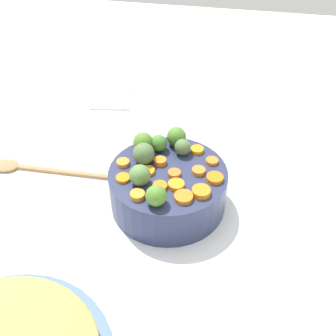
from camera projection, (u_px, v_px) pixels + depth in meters
The scene contains 25 objects.
tabletop at pixel (157, 192), 0.86m from camera, with size 2.40×2.40×0.02m, color white.
serving_bowl_carrots at pixel (168, 188), 0.80m from camera, with size 0.23×0.23×0.09m, color navy.
carrot_slice_0 at pixel (174, 173), 0.76m from camera, with size 0.02×0.02×0.01m, color orange.
carrot_slice_1 at pixel (160, 161), 0.78m from camera, with size 0.02×0.02×0.01m, color orange.
carrot_slice_2 at pixel (123, 178), 0.75m from camera, with size 0.03×0.03×0.01m, color orange.
carrot_slice_3 at pixel (201, 192), 0.72m from camera, with size 0.03×0.03×0.01m, color orange.
carrot_slice_4 at pixel (148, 171), 0.76m from camera, with size 0.03×0.03×0.01m, color orange.
carrot_slice_5 at pixel (160, 186), 0.73m from camera, with size 0.03×0.03×0.01m, color orange.
carrot_slice_6 at pixel (176, 185), 0.73m from camera, with size 0.03×0.03×0.01m, color orange.
carrot_slice_7 at pixel (184, 197), 0.71m from camera, with size 0.03×0.03×0.01m, color orange.
carrot_slice_8 at pixel (215, 178), 0.75m from camera, with size 0.03×0.03×0.01m, color orange.
carrot_slice_9 at pixel (137, 195), 0.71m from camera, with size 0.03×0.03×0.01m, color orange.
carrot_slice_10 at pixel (199, 171), 0.76m from camera, with size 0.03×0.03×0.01m, color orange.
carrot_slice_11 at pixel (197, 150), 0.82m from camera, with size 0.03×0.03×0.01m, color orange.
carrot_slice_12 at pixel (212, 161), 0.79m from camera, with size 0.02×0.02×0.01m, color orange.
carrot_slice_13 at pixel (123, 163), 0.78m from camera, with size 0.03×0.03×0.01m, color orange.
brussels_sprout_0 at pixel (143, 142), 0.81m from camera, with size 0.04×0.04×0.04m, color #4D7B2B.
brussels_sprout_1 at pixel (160, 143), 0.81m from camera, with size 0.04×0.04×0.04m, color #467E2F.
brussels_sprout_2 at pixel (183, 147), 0.80m from camera, with size 0.03×0.03×0.03m, color #517341.
brussels_sprout_3 at pixel (144, 154), 0.78m from camera, with size 0.04×0.04×0.04m, color #516E40.
brussels_sprout_4 at pixel (156, 196), 0.69m from camera, with size 0.04×0.04×0.04m, color #4F822C.
brussels_sprout_5 at pixel (140, 175), 0.73m from camera, with size 0.04×0.04×0.04m, color #598141.
brussels_sprout_6 at pixel (176, 136), 0.82m from camera, with size 0.04×0.04×0.04m, color #4B7F2D.
wooden_spoon at pixel (28, 168), 0.90m from camera, with size 0.05×0.28×0.01m.
dish_towel at pixel (115, 93), 1.17m from camera, with size 0.19×0.11×0.01m, color silver.
Camera 1 is at (-0.61, -0.15, 0.61)m, focal length 42.31 mm.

